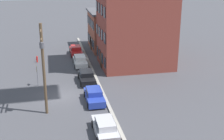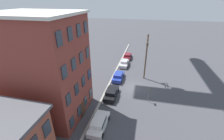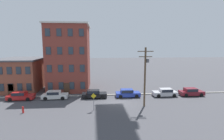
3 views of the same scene
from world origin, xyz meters
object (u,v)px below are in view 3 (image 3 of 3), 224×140
Objects in this scene: car_black at (94,94)px; car_silver at (165,92)px; utility_pole at (145,74)px; car_red at (20,96)px; fire_hydrant at (23,110)px; car_blue at (127,93)px; caution_sign at (94,99)px; car_maroon at (191,92)px; car_white at (55,95)px.

car_black and car_silver have the same top height.
car_red is at bearing 166.57° from utility_pole.
car_blue is at bearing 21.83° from fire_hydrant.
caution_sign is (0.05, -6.03, 0.94)m from car_black.
car_blue is at bearing 0.50° from car_red.
car_red is 30.87m from car_maroon.
utility_pole is at bearing -32.56° from car_black.
utility_pole is (-10.28, -4.94, 4.37)m from car_maroon.
car_blue is at bearing 0.49° from car_white.
car_silver is at bearing 24.52° from caution_sign.
caution_sign is 8.61m from utility_pole.
car_black is at bearing 179.73° from car_silver.
caution_sign is (-6.03, -6.08, 0.94)m from car_blue.
car_red is at bearing -179.47° from car_black.
car_black is 4.58× the size of fire_hydrant.
fire_hydrant is at bearing -167.47° from car_maroon.
car_red is at bearing -179.49° from car_white.
car_red is 21.61m from utility_pole.
car_white and car_black have the same top height.
car_maroon is (5.02, -0.04, 0.00)m from car_silver.
caution_sign reaches higher than car_white.
car_silver is 1.72× the size of caution_sign.
car_black is 11.65m from fire_hydrant.
car_black is (12.70, 0.12, 0.00)m from car_red.
fire_hydrant is at bearing -178.39° from caution_sign.
car_white is 6.92m from car_black.
car_black and car_maroon have the same top height.
caution_sign is at bearing 1.61° from fire_hydrant.
caution_sign is 0.28× the size of utility_pole.
car_black is 18.16m from car_maroon.
car_white is at bearing 0.51° from car_red.
car_black and car_blue have the same top height.
car_blue is at bearing 109.52° from utility_pole.
car_red and car_white have the same top height.
car_white reaches higher than fire_hydrant.
car_red is at bearing -179.88° from car_silver.
caution_sign reaches higher than car_maroon.
caution_sign reaches higher than car_blue.
car_black is at bearing -179.57° from car_blue.
car_white is 6.88m from fire_hydrant.
car_black is at bearing 32.81° from fire_hydrant.
utility_pole is (14.80, -4.97, 4.37)m from car_white.
car_red is 25.85m from car_silver.
utility_pole reaches higher than caution_sign.
car_blue is 4.58× the size of fire_hydrant.
car_blue is at bearing 0.43° from car_black.
caution_sign is 9.92m from fire_hydrant.
car_silver is 1.00× the size of car_maroon.
caution_sign is (-13.09, -5.97, 0.94)m from car_silver.
car_silver is (13.14, -0.06, 0.00)m from car_black.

